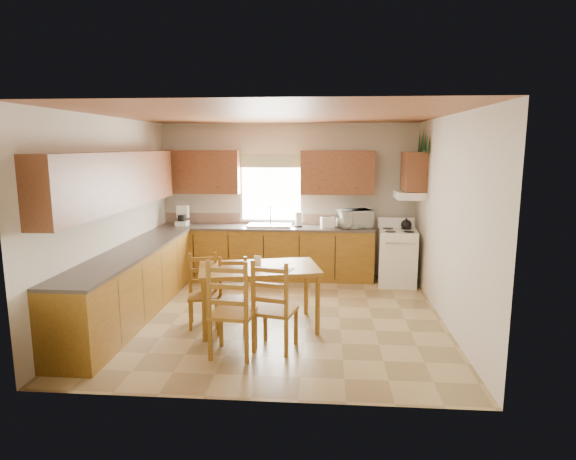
# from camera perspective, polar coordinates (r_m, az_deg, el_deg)

# --- Properties ---
(floor) EXTENTS (4.50, 4.50, 0.00)m
(floor) POSITION_cam_1_polar(r_m,az_deg,el_deg) (6.73, -1.50, -10.12)
(floor) COLOR #9F8759
(floor) RESTS_ON ground
(ceiling) EXTENTS (4.50, 4.50, 0.00)m
(ceiling) POSITION_cam_1_polar(r_m,az_deg,el_deg) (6.33, -1.61, 13.49)
(ceiling) COLOR brown
(ceiling) RESTS_ON floor
(wall_left) EXTENTS (4.50, 4.50, 0.00)m
(wall_left) POSITION_cam_1_polar(r_m,az_deg,el_deg) (6.99, -20.22, 1.46)
(wall_left) COLOR beige
(wall_left) RESTS_ON floor
(wall_right) EXTENTS (4.50, 4.50, 0.00)m
(wall_right) POSITION_cam_1_polar(r_m,az_deg,el_deg) (6.55, 18.43, 1.02)
(wall_right) COLOR beige
(wall_right) RESTS_ON floor
(wall_back) EXTENTS (4.50, 4.50, 0.00)m
(wall_back) POSITION_cam_1_polar(r_m,az_deg,el_deg) (8.61, 0.02, 3.56)
(wall_back) COLOR beige
(wall_back) RESTS_ON floor
(wall_front) EXTENTS (4.50, 4.50, 0.00)m
(wall_front) POSITION_cam_1_polar(r_m,az_deg,el_deg) (4.20, -4.77, -3.27)
(wall_front) COLOR beige
(wall_front) RESTS_ON floor
(lower_cab_back) EXTENTS (3.75, 0.60, 0.88)m
(lower_cab_back) POSITION_cam_1_polar(r_m,az_deg,el_deg) (8.51, -2.66, -2.75)
(lower_cab_back) COLOR brown
(lower_cab_back) RESTS_ON floor
(lower_cab_left) EXTENTS (0.60, 3.60, 0.88)m
(lower_cab_left) POSITION_cam_1_polar(r_m,az_deg,el_deg) (6.92, -18.01, -6.20)
(lower_cab_left) COLOR brown
(lower_cab_left) RESTS_ON floor
(counter_back) EXTENTS (3.75, 0.63, 0.04)m
(counter_back) POSITION_cam_1_polar(r_m,az_deg,el_deg) (8.42, -2.69, 0.30)
(counter_back) COLOR #4B413C
(counter_back) RESTS_ON lower_cab_back
(counter_left) EXTENTS (0.63, 3.60, 0.04)m
(counter_left) POSITION_cam_1_polar(r_m,az_deg,el_deg) (6.82, -18.22, -2.48)
(counter_left) COLOR #4B413C
(counter_left) RESTS_ON lower_cab_left
(backsplash) EXTENTS (3.75, 0.01, 0.18)m
(backsplash) POSITION_cam_1_polar(r_m,az_deg,el_deg) (8.68, -2.45, 1.34)
(backsplash) COLOR #8C6A59
(backsplash) RESTS_ON counter_back
(upper_cab_back_left) EXTENTS (1.41, 0.33, 0.75)m
(upper_cab_back_left) POSITION_cam_1_polar(r_m,az_deg,el_deg) (8.67, -10.39, 6.79)
(upper_cab_back_left) COLOR brown
(upper_cab_back_left) RESTS_ON wall_back
(upper_cab_back_right) EXTENTS (1.25, 0.33, 0.75)m
(upper_cab_back_right) POSITION_cam_1_polar(r_m,az_deg,el_deg) (8.38, 5.86, 6.79)
(upper_cab_back_right) COLOR brown
(upper_cab_back_right) RESTS_ON wall_back
(upper_cab_left) EXTENTS (0.33, 3.60, 0.75)m
(upper_cab_left) POSITION_cam_1_polar(r_m,az_deg,el_deg) (6.74, -19.72, 5.51)
(upper_cab_left) COLOR brown
(upper_cab_left) RESTS_ON wall_left
(upper_cab_stove) EXTENTS (0.33, 0.62, 0.62)m
(upper_cab_stove) POSITION_cam_1_polar(r_m,az_deg,el_deg) (8.07, 14.67, 6.72)
(upper_cab_stove) COLOR brown
(upper_cab_stove) RESTS_ON wall_right
(range_hood) EXTENTS (0.44, 0.62, 0.12)m
(range_hood) POSITION_cam_1_polar(r_m,az_deg,el_deg) (8.09, 14.20, 4.05)
(range_hood) COLOR white
(range_hood) RESTS_ON wall_right
(window_frame) EXTENTS (1.13, 0.02, 1.18)m
(window_frame) POSITION_cam_1_polar(r_m,az_deg,el_deg) (8.59, -2.00, 4.88)
(window_frame) COLOR white
(window_frame) RESTS_ON wall_back
(window_pane) EXTENTS (1.05, 0.01, 1.10)m
(window_pane) POSITION_cam_1_polar(r_m,az_deg,el_deg) (8.59, -2.00, 4.87)
(window_pane) COLOR white
(window_pane) RESTS_ON wall_back
(window_valance) EXTENTS (1.19, 0.01, 0.24)m
(window_valance) POSITION_cam_1_polar(r_m,az_deg,el_deg) (8.53, -2.04, 8.20)
(window_valance) COLOR #466534
(window_valance) RESTS_ON wall_back
(sink_basin) EXTENTS (0.75, 0.45, 0.04)m
(sink_basin) POSITION_cam_1_polar(r_m,az_deg,el_deg) (8.40, -2.18, 0.57)
(sink_basin) COLOR silver
(sink_basin) RESTS_ON counter_back
(pine_decal_a) EXTENTS (0.22, 0.22, 0.36)m
(pine_decal_a) POSITION_cam_1_polar(r_m,az_deg,el_deg) (7.77, 16.20, 10.09)
(pine_decal_a) COLOR #113819
(pine_decal_a) RESTS_ON wall_right
(pine_decal_b) EXTENTS (0.22, 0.22, 0.36)m
(pine_decal_b) POSITION_cam_1_polar(r_m,az_deg,el_deg) (8.08, 15.76, 10.37)
(pine_decal_b) COLOR #113819
(pine_decal_b) RESTS_ON wall_right
(pine_decal_c) EXTENTS (0.22, 0.22, 0.36)m
(pine_decal_c) POSITION_cam_1_polar(r_m,az_deg,el_deg) (8.40, 15.32, 10.09)
(pine_decal_c) COLOR #113819
(pine_decal_c) RESTS_ON wall_right
(stove) EXTENTS (0.66, 0.68, 0.91)m
(stove) POSITION_cam_1_polar(r_m,az_deg,el_deg) (8.27, 12.82, -3.27)
(stove) COLOR white
(stove) RESTS_ON floor
(coffeemaker) EXTENTS (0.23, 0.26, 0.31)m
(coffeemaker) POSITION_cam_1_polar(r_m,az_deg,el_deg) (8.70, -12.45, 1.57)
(coffeemaker) COLOR white
(coffeemaker) RESTS_ON counter_back
(paper_towel) EXTENTS (0.14, 0.14, 0.26)m
(paper_towel) POSITION_cam_1_polar(r_m,az_deg,el_deg) (8.34, 1.23, 1.26)
(paper_towel) COLOR white
(paper_towel) RESTS_ON counter_back
(toaster) EXTENTS (0.26, 0.20, 0.18)m
(toaster) POSITION_cam_1_polar(r_m,az_deg,el_deg) (8.27, 4.70, 0.89)
(toaster) COLOR white
(toaster) RESTS_ON counter_back
(microwave) EXTENTS (0.61, 0.53, 0.31)m
(microwave) POSITION_cam_1_polar(r_m,az_deg,el_deg) (8.34, 7.93, 1.34)
(microwave) COLOR white
(microwave) RESTS_ON counter_back
(dining_table) EXTENTS (1.65, 1.17, 0.80)m
(dining_table) POSITION_cam_1_polar(r_m,az_deg,el_deg) (6.22, -3.45, -7.93)
(dining_table) COLOR brown
(dining_table) RESTS_ON floor
(chair_near_left) EXTENTS (0.51, 0.49, 1.11)m
(chair_near_left) POSITION_cam_1_polar(r_m,az_deg,el_deg) (5.40, -6.57, -9.05)
(chair_near_left) COLOR brown
(chair_near_left) RESTS_ON floor
(chair_near_right) EXTENTS (0.53, 0.52, 1.06)m
(chair_near_right) POSITION_cam_1_polar(r_m,az_deg,el_deg) (5.53, -1.52, -8.80)
(chair_near_right) COLOR brown
(chair_near_right) RESTS_ON floor
(chair_far_left) EXTENTS (0.46, 0.45, 0.92)m
(chair_far_left) POSITION_cam_1_polar(r_m,az_deg,el_deg) (6.34, -10.02, -7.14)
(chair_far_left) COLOR brown
(chair_far_left) RESTS_ON floor
(chair_far_right) EXTENTS (0.42, 0.40, 0.91)m
(chair_far_right) POSITION_cam_1_polar(r_m,az_deg,el_deg) (6.12, -6.63, -7.74)
(chair_far_right) COLOR brown
(chair_far_right) RESTS_ON floor
(table_paper) EXTENTS (0.25, 0.29, 0.00)m
(table_paper) POSITION_cam_1_polar(r_m,az_deg,el_deg) (5.94, -0.35, -4.75)
(table_paper) COLOR white
(table_paper) RESTS_ON dining_table
(table_card) EXTENTS (0.09, 0.04, 0.12)m
(table_card) POSITION_cam_1_polar(r_m,az_deg,el_deg) (6.19, -3.62, -3.61)
(table_card) COLOR white
(table_card) RESTS_ON dining_table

